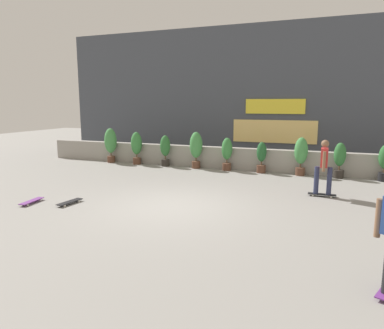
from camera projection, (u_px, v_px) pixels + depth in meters
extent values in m
plane|color=gray|center=(172.00, 206.00, 9.61)|extent=(48.00, 48.00, 0.00)
cube|color=gray|center=(230.00, 158.00, 15.05)|extent=(18.00, 0.40, 0.90)
cube|color=#424751|center=(251.00, 93.00, 18.26)|extent=(20.00, 2.00, 6.50)
cube|color=yellow|center=(275.00, 106.00, 16.92)|extent=(2.80, 0.08, 0.70)
cube|color=#F2CC72|center=(274.00, 131.00, 17.14)|extent=(4.00, 0.06, 1.10)
cylinder|color=brown|center=(111.00, 159.00, 16.67)|extent=(0.36, 0.36, 0.30)
cylinder|color=brown|center=(111.00, 154.00, 16.63)|extent=(0.06, 0.06, 0.15)
ellipsoid|color=#428C47|center=(111.00, 141.00, 16.52)|extent=(0.56, 0.56, 1.15)
cylinder|color=brown|center=(137.00, 161.00, 16.19)|extent=(0.36, 0.36, 0.30)
cylinder|color=brown|center=(137.00, 156.00, 16.15)|extent=(0.06, 0.06, 0.15)
ellipsoid|color=#387F3D|center=(136.00, 143.00, 16.05)|extent=(0.50, 0.50, 1.02)
cylinder|color=#2D2823|center=(165.00, 163.00, 15.68)|extent=(0.36, 0.36, 0.30)
cylinder|color=brown|center=(165.00, 158.00, 15.64)|extent=(0.06, 0.06, 0.15)
ellipsoid|color=#2D6B33|center=(165.00, 146.00, 15.55)|extent=(0.45, 0.45, 0.91)
cylinder|color=brown|center=(196.00, 165.00, 15.17)|extent=(0.36, 0.36, 0.30)
cylinder|color=brown|center=(196.00, 160.00, 15.13)|extent=(0.06, 0.06, 0.15)
ellipsoid|color=#428C47|center=(196.00, 145.00, 15.03)|extent=(0.54, 0.54, 1.10)
cylinder|color=brown|center=(227.00, 167.00, 14.69)|extent=(0.36, 0.36, 0.30)
cylinder|color=brown|center=(227.00, 161.00, 14.66)|extent=(0.06, 0.06, 0.15)
ellipsoid|color=#387F3D|center=(227.00, 149.00, 14.57)|extent=(0.44, 0.44, 0.90)
cylinder|color=brown|center=(261.00, 169.00, 14.19)|extent=(0.36, 0.36, 0.30)
cylinder|color=brown|center=(261.00, 163.00, 14.15)|extent=(0.06, 0.06, 0.15)
ellipsoid|color=#235B2D|center=(262.00, 152.00, 14.07)|extent=(0.39, 0.39, 0.79)
cylinder|color=brown|center=(300.00, 172.00, 13.66)|extent=(0.36, 0.36, 0.30)
cylinder|color=brown|center=(300.00, 166.00, 13.63)|extent=(0.06, 0.06, 0.15)
ellipsoid|color=#428C47|center=(301.00, 151.00, 13.52)|extent=(0.50, 0.50, 1.02)
cylinder|color=#2D2823|center=(339.00, 174.00, 13.18)|extent=(0.36, 0.36, 0.30)
cylinder|color=brown|center=(339.00, 168.00, 13.14)|extent=(0.06, 0.06, 0.15)
ellipsoid|color=#2D6B33|center=(340.00, 154.00, 13.05)|extent=(0.43, 0.43, 0.87)
cylinder|color=black|center=(383.00, 177.00, 12.66)|extent=(0.36, 0.36, 0.30)
cylinder|color=brown|center=(384.00, 171.00, 12.62)|extent=(0.06, 0.06, 0.15)
cube|color=black|center=(322.00, 194.00, 10.58)|extent=(0.80, 0.20, 0.02)
cylinder|color=silver|center=(313.00, 195.00, 10.60)|extent=(0.06, 0.03, 0.06)
cylinder|color=silver|center=(313.00, 194.00, 10.75)|extent=(0.06, 0.03, 0.06)
cylinder|color=silver|center=(331.00, 197.00, 10.42)|extent=(0.06, 0.03, 0.06)
cylinder|color=silver|center=(331.00, 196.00, 10.57)|extent=(0.06, 0.03, 0.06)
cylinder|color=#282D4C|center=(316.00, 180.00, 10.57)|extent=(0.14, 0.14, 0.82)
cylinder|color=#282D4C|center=(329.00, 181.00, 10.44)|extent=(0.14, 0.14, 0.82)
cube|color=red|center=(324.00, 158.00, 10.39)|extent=(0.20, 0.36, 0.56)
sphere|color=brown|center=(325.00, 144.00, 10.32)|extent=(0.22, 0.22, 0.22)
cylinder|color=brown|center=(324.00, 162.00, 10.19)|extent=(0.09, 0.09, 0.58)
cylinder|color=brown|center=(324.00, 159.00, 10.62)|extent=(0.09, 0.09, 0.58)
cylinder|color=silver|center=(378.00, 296.00, 5.07)|extent=(0.05, 0.06, 0.06)
cylinder|color=brown|center=(378.00, 218.00, 5.18)|extent=(0.09, 0.09, 0.58)
cube|color=black|center=(70.00, 202.00, 9.78)|extent=(0.29, 0.82, 0.02)
cylinder|color=silver|center=(75.00, 200.00, 10.05)|extent=(0.04, 0.06, 0.06)
cylinder|color=silver|center=(79.00, 201.00, 9.98)|extent=(0.04, 0.06, 0.06)
cylinder|color=silver|center=(60.00, 205.00, 9.60)|extent=(0.04, 0.06, 0.06)
cylinder|color=silver|center=(65.00, 206.00, 9.52)|extent=(0.04, 0.06, 0.06)
cube|color=#72338C|center=(32.00, 201.00, 9.86)|extent=(0.27, 0.81, 0.02)
cylinder|color=silver|center=(36.00, 200.00, 10.14)|extent=(0.03, 0.06, 0.06)
cylinder|color=silver|center=(41.00, 200.00, 10.09)|extent=(0.03, 0.06, 0.06)
cylinder|color=silver|center=(23.00, 205.00, 9.64)|extent=(0.03, 0.06, 0.06)
cylinder|color=silver|center=(28.00, 205.00, 9.60)|extent=(0.03, 0.06, 0.06)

